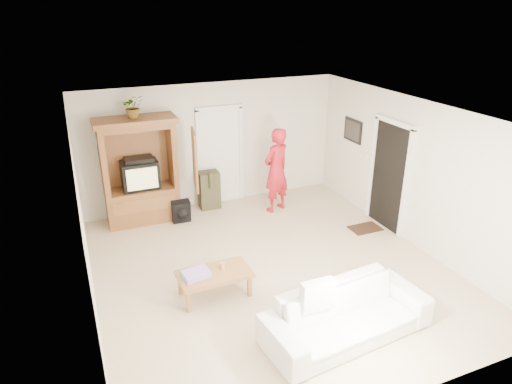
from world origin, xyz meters
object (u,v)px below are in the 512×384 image
armoire (142,178)px  sofa (347,315)px  coffee_table (214,275)px  man (276,170)px

armoire → sofa: size_ratio=0.93×
armoire → coffee_table: armoire is taller
sofa → man: bearing=72.5°
armoire → coffee_table: 3.10m
man → sofa: bearing=56.1°
coffee_table → armoire: bearing=97.9°
sofa → coffee_table: sofa is taller
armoire → sofa: bearing=-68.0°
sofa → coffee_table: (-1.32, 1.52, 0.02)m
sofa → coffee_table: 2.01m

